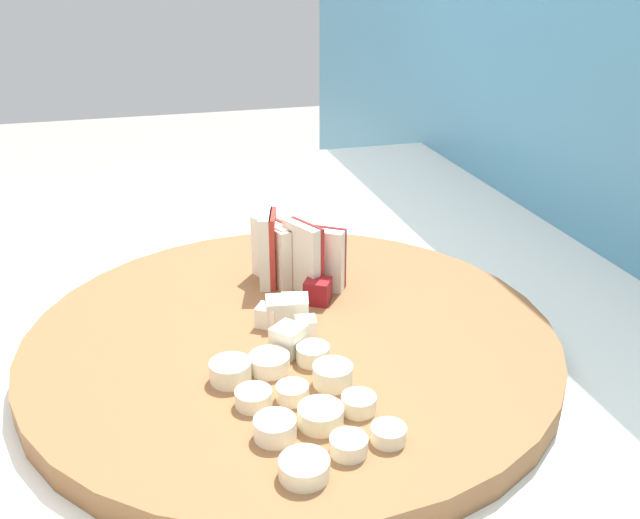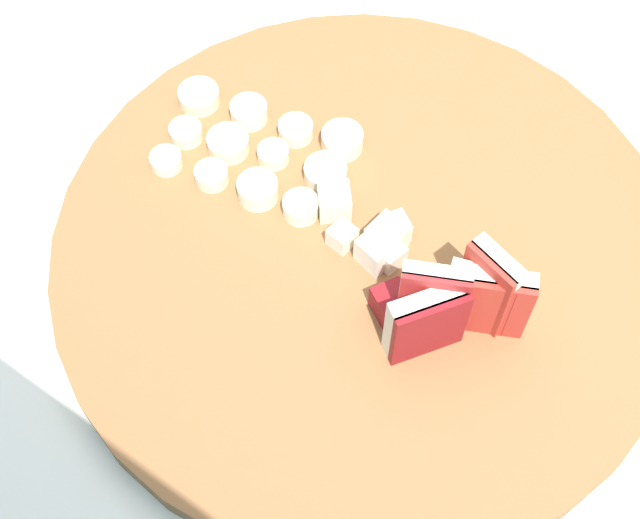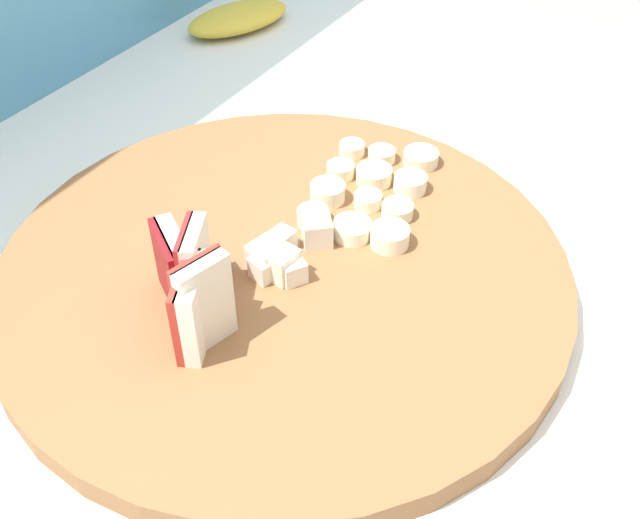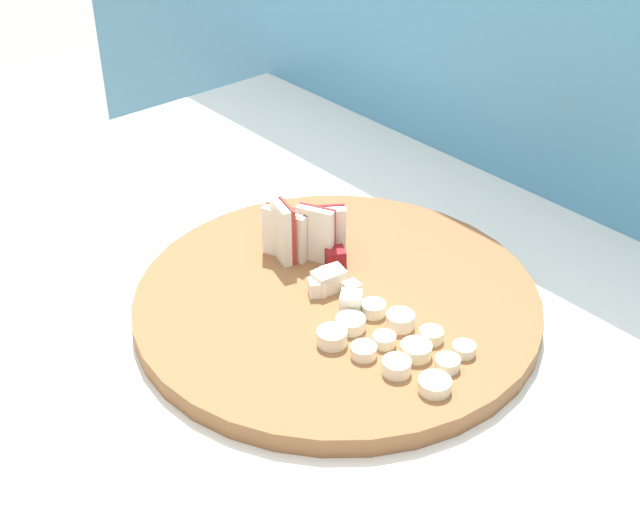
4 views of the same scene
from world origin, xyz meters
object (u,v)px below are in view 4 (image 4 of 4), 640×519
(cutting_board, at_px, (337,302))
(apple_dice_pile, at_px, (334,281))
(banana_slice_rows, at_px, (393,343))
(apple_wedge_fan, at_px, (300,232))

(cutting_board, relative_size, apple_dice_pile, 4.13)
(cutting_board, xyz_separation_m, apple_dice_pile, (-0.01, 0.00, 0.02))
(apple_dice_pile, distance_m, banana_slice_rows, 0.11)
(cutting_board, bearing_deg, banana_slice_rows, -10.41)
(apple_dice_pile, bearing_deg, apple_wedge_fan, 169.17)
(cutting_board, relative_size, apple_wedge_fan, 5.50)
(apple_wedge_fan, distance_m, apple_dice_pile, 0.08)
(banana_slice_rows, bearing_deg, cutting_board, 169.59)
(apple_dice_pile, bearing_deg, cutting_board, -21.38)
(cutting_board, xyz_separation_m, banana_slice_rows, (0.10, -0.02, 0.02))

